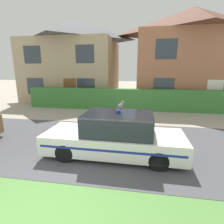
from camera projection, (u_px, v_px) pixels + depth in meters
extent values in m
plane|color=#A89E8E|center=(32.00, 224.00, 3.23)|extent=(80.00, 80.00, 0.00)
cube|color=#4C4C51|center=(89.00, 142.00, 6.81)|extent=(28.00, 5.11, 0.01)
cube|color=#3D7F38|center=(128.00, 99.00, 12.18)|extent=(14.48, 0.62, 1.46)
cylinder|color=black|center=(81.00, 136.00, 6.70)|extent=(0.57, 0.21, 0.57)
cylinder|color=black|center=(65.00, 153.00, 5.34)|extent=(0.57, 0.21, 0.57)
cylinder|color=black|center=(155.00, 141.00, 6.23)|extent=(0.57, 0.21, 0.57)
cylinder|color=black|center=(159.00, 161.00, 4.87)|extent=(0.57, 0.21, 0.57)
cube|color=white|center=(114.00, 141.00, 5.74)|extent=(4.52, 1.68, 0.61)
cube|color=#232833|center=(118.00, 123.00, 5.57)|extent=(2.17, 1.49, 0.65)
cube|color=white|center=(118.00, 114.00, 5.50)|extent=(2.17, 1.49, 0.04)
cube|color=navy|center=(117.00, 132.00, 6.51)|extent=(4.27, 0.06, 0.07)
cube|color=navy|center=(109.00, 151.00, 4.95)|extent=(4.27, 0.06, 0.07)
cylinder|color=#1933A5|center=(118.00, 112.00, 5.48)|extent=(0.14, 0.14, 0.10)
ellipsoid|color=gray|center=(121.00, 106.00, 5.64)|extent=(0.25, 0.24, 0.18)
ellipsoid|color=white|center=(122.00, 106.00, 5.68)|extent=(0.09, 0.10, 0.10)
sphere|color=gray|center=(123.00, 103.00, 5.66)|extent=(0.10, 0.10, 0.10)
cone|color=gray|center=(123.00, 101.00, 5.63)|extent=(0.04, 0.04, 0.04)
cone|color=gray|center=(122.00, 101.00, 5.67)|extent=(0.04, 0.04, 0.04)
cylinder|color=gray|center=(117.00, 108.00, 5.69)|extent=(0.15, 0.13, 0.03)
cube|color=tan|center=(74.00, 71.00, 16.42)|extent=(7.62, 6.37, 5.22)
pyramid|color=#56565B|center=(72.00, 31.00, 15.58)|extent=(8.00, 6.68, 1.80)
cube|color=brown|center=(70.00, 92.00, 13.60)|extent=(1.00, 0.02, 2.10)
cube|color=#333D47|center=(35.00, 86.00, 13.96)|extent=(1.40, 0.02, 1.30)
cube|color=#333D47|center=(86.00, 87.00, 13.30)|extent=(1.40, 0.02, 1.30)
cube|color=#333D47|center=(32.00, 55.00, 13.38)|extent=(1.40, 0.02, 1.30)
cube|color=#333D47|center=(85.00, 54.00, 12.73)|extent=(1.40, 0.02, 1.30)
cube|color=#A86B4C|center=(188.00, 70.00, 14.54)|extent=(8.37, 6.25, 5.51)
pyramid|color=brown|center=(193.00, 20.00, 13.64)|extent=(8.79, 6.57, 1.98)
cube|color=white|center=(214.00, 96.00, 11.78)|extent=(1.00, 0.02, 2.10)
cube|color=#333D47|center=(164.00, 87.00, 12.18)|extent=(1.40, 0.02, 1.30)
cube|color=#333D47|center=(166.00, 49.00, 11.57)|extent=(1.40, 0.02, 1.30)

